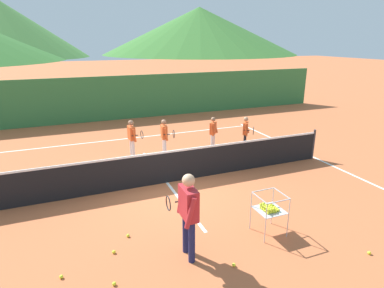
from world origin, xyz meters
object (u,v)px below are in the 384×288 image
at_px(tennis_ball_3, 369,253).
at_px(tennis_ball_7, 234,265).
at_px(student_3, 246,130).
at_px(tennis_ball_5, 114,284).
at_px(tennis_net, 166,167).
at_px(student_2, 213,130).
at_px(tennis_ball_0, 128,236).
at_px(tennis_ball_6, 114,252).
at_px(student_1, 165,134).
at_px(ball_cart, 269,208).
at_px(tennis_ball_1, 61,277).
at_px(student_0, 132,135).
at_px(instructor, 188,209).

height_order(tennis_ball_3, tennis_ball_7, same).
distance_m(student_3, tennis_ball_5, 7.86).
xyz_separation_m(tennis_net, student_3, (3.64, 1.70, 0.27)).
xyz_separation_m(student_2, tennis_ball_0, (-4.14, -4.50, -0.72)).
xyz_separation_m(student_3, tennis_ball_7, (-3.62, -5.66, -0.74)).
bearing_deg(tennis_net, tennis_ball_7, -89.68).
bearing_deg(tennis_ball_6, student_1, 62.18).
bearing_deg(student_2, tennis_ball_5, -128.56).
distance_m(ball_cart, tennis_ball_1, 4.20).
height_order(tennis_ball_0, tennis_ball_6, same).
bearing_deg(tennis_ball_7, student_3, 57.39).
xyz_separation_m(tennis_ball_3, tennis_ball_5, (-4.74, 1.02, 0.00)).
height_order(student_2, ball_cart, student_2).
distance_m(student_2, tennis_ball_0, 6.15).
distance_m(student_3, tennis_ball_7, 6.76).
bearing_deg(student_0, instructor, -91.84).
xyz_separation_m(tennis_ball_5, tennis_ball_7, (2.12, -0.34, 0.00)).
bearing_deg(tennis_ball_3, ball_cart, 135.97).
relative_size(student_0, tennis_ball_7, 20.02).
distance_m(student_3, tennis_ball_0, 6.63).
distance_m(student_1, ball_cart, 5.50).
height_order(tennis_ball_3, tennis_ball_6, same).
bearing_deg(student_1, tennis_ball_1, -124.01).
bearing_deg(student_2, tennis_ball_7, -112.21).
height_order(student_3, ball_cart, student_3).
bearing_deg(ball_cart, tennis_ball_5, -174.01).
distance_m(tennis_net, student_2, 3.37).
xyz_separation_m(tennis_ball_0, tennis_ball_1, (-1.33, -0.80, 0.00)).
relative_size(instructor, tennis_ball_0, 25.26).
height_order(student_2, tennis_ball_3, student_2).
relative_size(tennis_net, tennis_ball_3, 158.17).
height_order(student_0, tennis_ball_0, student_0).
height_order(student_0, student_3, student_0).
relative_size(tennis_net, tennis_ball_6, 158.17).
bearing_deg(tennis_ball_0, tennis_ball_7, -45.75).
distance_m(tennis_net, tennis_ball_0, 2.84).
distance_m(student_2, tennis_ball_5, 7.48).
relative_size(student_2, ball_cart, 1.41).
xyz_separation_m(student_2, tennis_ball_6, (-4.50, -4.94, -0.72)).
xyz_separation_m(ball_cart, tennis_ball_1, (-4.16, 0.17, -0.56)).
xyz_separation_m(student_1, tennis_ball_5, (-2.74, -5.81, -0.77)).
relative_size(student_1, student_3, 1.05).
bearing_deg(student_0, tennis_ball_1, -114.01).
bearing_deg(instructor, ball_cart, 2.89).
relative_size(tennis_ball_0, tennis_ball_1, 1.00).
relative_size(tennis_ball_0, tennis_ball_5, 1.00).
bearing_deg(ball_cart, student_3, 64.05).
xyz_separation_m(student_1, student_2, (1.90, 0.01, -0.05)).
distance_m(ball_cart, tennis_ball_5, 3.39).
relative_size(tennis_net, student_1, 8.00).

